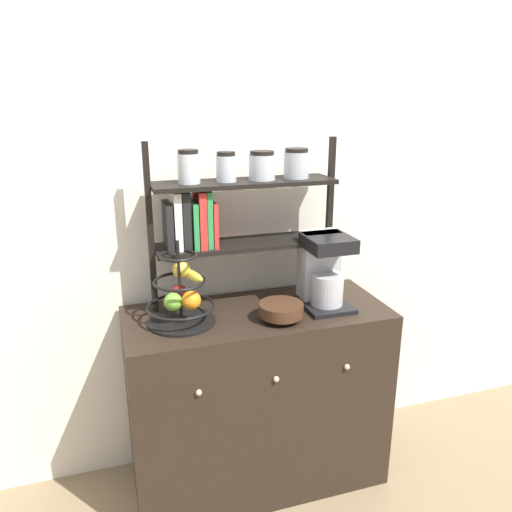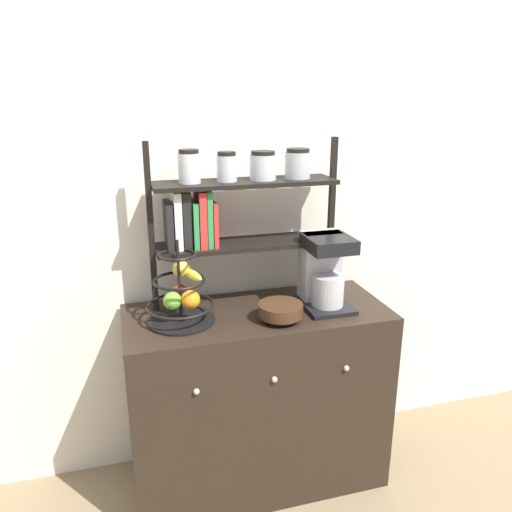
{
  "view_description": "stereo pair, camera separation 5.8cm",
  "coord_description": "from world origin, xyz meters",
  "views": [
    {
      "loc": [
        -0.59,
        -1.6,
        1.7
      ],
      "look_at": [
        -0.01,
        0.24,
        1.08
      ],
      "focal_mm": 35.0,
      "sensor_mm": 36.0,
      "label": 1
    },
    {
      "loc": [
        -0.53,
        -1.62,
        1.7
      ],
      "look_at": [
        -0.01,
        0.24,
        1.08
      ],
      "focal_mm": 35.0,
      "sensor_mm": 36.0,
      "label": 2
    }
  ],
  "objects": [
    {
      "name": "ground_plane",
      "position": [
        0.0,
        0.0,
        0.0
      ],
      "size": [
        12.0,
        12.0,
        0.0
      ],
      "primitive_type": "plane",
      "color": "#847051"
    },
    {
      "name": "wall_back",
      "position": [
        0.0,
        0.52,
        1.3
      ],
      "size": [
        7.0,
        0.05,
        2.6
      ],
      "primitive_type": "cube",
      "color": "silver",
      "rests_on": "ground_plane"
    },
    {
      "name": "sideboard",
      "position": [
        0.0,
        0.24,
        0.42
      ],
      "size": [
        1.11,
        0.49,
        0.84
      ],
      "color": "black",
      "rests_on": "ground_plane"
    },
    {
      "name": "coffee_maker",
      "position": [
        0.29,
        0.23,
        1.0
      ],
      "size": [
        0.2,
        0.25,
        0.32
      ],
      "color": "black",
      "rests_on": "sideboard"
    },
    {
      "name": "fruit_stand",
      "position": [
        -0.32,
        0.23,
        0.95
      ],
      "size": [
        0.27,
        0.27,
        0.34
      ],
      "color": "black",
      "rests_on": "sideboard"
    },
    {
      "name": "wooden_bowl",
      "position": [
        0.07,
        0.13,
        0.88
      ],
      "size": [
        0.18,
        0.18,
        0.07
      ],
      "color": "#422819",
      "rests_on": "sideboard"
    },
    {
      "name": "shelf_hutch",
      "position": [
        -0.09,
        0.35,
        1.28
      ],
      "size": [
        0.8,
        0.2,
        0.7
      ],
      "color": "black",
      "rests_on": "sideboard"
    }
  ]
}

